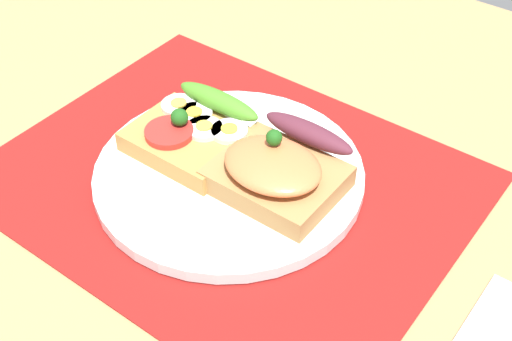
% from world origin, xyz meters
% --- Properties ---
extents(ground_plane, '(1.20, 0.90, 0.03)m').
position_xyz_m(ground_plane, '(0.00, 0.00, -0.02)').
color(ground_plane, tan).
extents(placemat, '(0.41, 0.33, 0.00)m').
position_xyz_m(placemat, '(0.00, 0.00, 0.00)').
color(placemat, maroon).
rests_on(placemat, ground_plane).
extents(plate, '(0.24, 0.24, 0.01)m').
position_xyz_m(plate, '(0.00, 0.00, 0.01)').
color(plate, white).
rests_on(plate, placemat).
extents(sandwich_egg_tomato, '(0.10, 0.10, 0.04)m').
position_xyz_m(sandwich_egg_tomato, '(-0.05, 0.01, 0.03)').
color(sandwich_egg_tomato, '#B38242').
rests_on(sandwich_egg_tomato, plate).
extents(sandwich_salmon, '(0.11, 0.10, 0.05)m').
position_xyz_m(sandwich_salmon, '(0.05, 0.01, 0.03)').
color(sandwich_salmon, '#A77A45').
rests_on(sandwich_salmon, plate).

